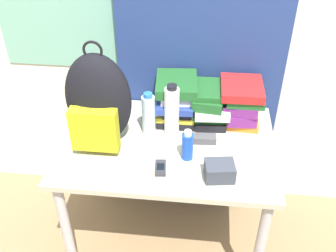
{
  "coord_description": "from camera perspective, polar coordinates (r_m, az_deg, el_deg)",
  "views": [
    {
      "loc": [
        0.17,
        -1.17,
        1.95
      ],
      "look_at": [
        0.0,
        0.37,
        0.82
      ],
      "focal_mm": 42.0,
      "sensor_mm": 36.0,
      "label": 1
    }
  ],
  "objects": [
    {
      "name": "sunscreen_bottle",
      "position": [
        1.84,
        2.84,
        -2.87
      ],
      "size": [
        0.05,
        0.05,
        0.16
      ],
      "color": "blue",
      "rests_on": "desk"
    },
    {
      "name": "camera_pouch",
      "position": [
        1.77,
        7.5,
        -6.47
      ],
      "size": [
        0.14,
        0.12,
        0.08
      ],
      "color": "#383D47",
      "rests_on": "desk"
    },
    {
      "name": "water_bottle",
      "position": [
        1.98,
        -2.84,
        1.69
      ],
      "size": [
        0.07,
        0.07,
        0.24
      ],
      "color": "silver",
      "rests_on": "desk"
    },
    {
      "name": "desk",
      "position": [
        2.03,
        0.0,
        -4.5
      ],
      "size": [
        1.07,
        0.74,
        0.72
      ],
      "color": "#B7B299",
      "rests_on": "ground_plane"
    },
    {
      "name": "sunglasses_case",
      "position": [
        1.97,
        4.81,
        -1.85
      ],
      "size": [
        0.15,
        0.06,
        0.04
      ],
      "color": "#47474C",
      "rests_on": "desk"
    },
    {
      "name": "backpack",
      "position": [
        1.88,
        -10.1,
        3.44
      ],
      "size": [
        0.32,
        0.24,
        0.53
      ],
      "color": "black",
      "rests_on": "desk"
    },
    {
      "name": "book_stack_center",
      "position": [
        2.09,
        6.12,
        3.24
      ],
      "size": [
        0.21,
        0.29,
        0.21
      ],
      "color": "black",
      "rests_on": "desk"
    },
    {
      "name": "book_stack_right",
      "position": [
        2.09,
        10.66,
        3.44
      ],
      "size": [
        0.22,
        0.25,
        0.23
      ],
      "color": "orange",
      "rests_on": "desk"
    },
    {
      "name": "curtain_blue",
      "position": [
        2.06,
        5.08,
        16.06
      ],
      "size": [
        0.91,
        0.04,
        2.5
      ],
      "color": "navy",
      "rests_on": "ground_plane"
    },
    {
      "name": "cell_phone",
      "position": [
        1.81,
        -1.08,
        -6.1
      ],
      "size": [
        0.06,
        0.11,
        0.02
      ],
      "color": "#2D2D33",
      "rests_on": "desk"
    },
    {
      "name": "wall_back",
      "position": [
        2.12,
        1.26,
        16.76
      ],
      "size": [
        6.0,
        0.06,
        2.5
      ],
      "color": "silver",
      "rests_on": "ground_plane"
    },
    {
      "name": "sports_bottle",
      "position": [
        1.96,
        0.55,
        2.25
      ],
      "size": [
        0.08,
        0.08,
        0.28
      ],
      "color": "white",
      "rests_on": "desk"
    },
    {
      "name": "book_stack_left",
      "position": [
        2.08,
        1.36,
        3.89
      ],
      "size": [
        0.23,
        0.28,
        0.23
      ],
      "color": "black",
      "rests_on": "desk"
    }
  ]
}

